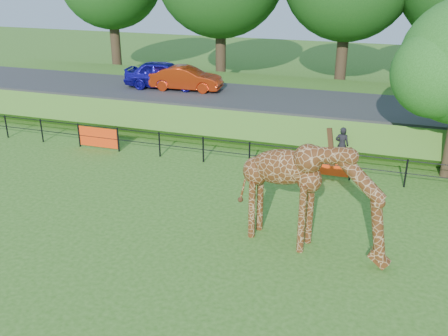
# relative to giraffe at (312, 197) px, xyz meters

# --- Properties ---
(ground) EXTENTS (90.00, 90.00, 0.00)m
(ground) POSITION_rel_giraffe_xyz_m (-3.34, -2.58, -1.66)
(ground) COLOR #336519
(ground) RESTS_ON ground
(giraffe) EXTENTS (4.72, 1.83, 3.31)m
(giraffe) POSITION_rel_giraffe_xyz_m (0.00, 0.00, 0.00)
(giraffe) COLOR #582C12
(giraffe) RESTS_ON ground
(perimeter_fence) EXTENTS (28.07, 0.10, 1.10)m
(perimeter_fence) POSITION_rel_giraffe_xyz_m (-3.34, 5.42, -1.11)
(perimeter_fence) COLOR black
(perimeter_fence) RESTS_ON ground
(embankment) EXTENTS (40.00, 9.00, 1.30)m
(embankment) POSITION_rel_giraffe_xyz_m (-3.34, 12.92, -1.01)
(embankment) COLOR #336519
(embankment) RESTS_ON ground
(road) EXTENTS (40.00, 5.00, 0.12)m
(road) POSITION_rel_giraffe_xyz_m (-3.34, 11.42, -0.30)
(road) COLOR #2E2E30
(road) RESTS_ON embankment
(car_blue) EXTENTS (4.46, 2.24, 1.46)m
(car_blue) POSITION_rel_giraffe_xyz_m (-9.95, 11.75, 0.49)
(car_blue) COLOR #1E15B1
(car_blue) RESTS_ON road
(car_red) EXTENTS (3.89, 1.60, 1.26)m
(car_red) POSITION_rel_giraffe_xyz_m (-8.62, 11.64, 0.39)
(car_red) COLOR #AC2B0C
(car_red) RESTS_ON road
(visitor) EXTENTS (0.57, 0.39, 1.53)m
(visitor) POSITION_rel_giraffe_xyz_m (0.13, 7.24, -0.89)
(visitor) COLOR black
(visitor) RESTS_ON ground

